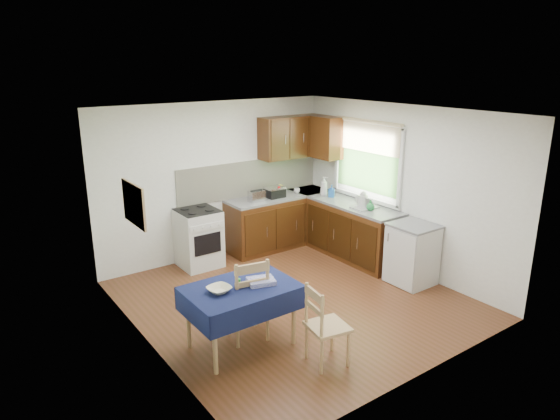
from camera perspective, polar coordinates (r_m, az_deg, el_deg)
floor at (r=6.85m, az=1.62°, el=-10.17°), size 4.20×4.20×0.00m
ceiling at (r=6.14m, az=1.81°, el=11.13°), size 4.00×4.20×0.02m
wall_back at (r=8.09m, az=-7.34°, el=3.40°), size 4.00×0.02×2.50m
wall_front at (r=4.98m, az=16.58°, el=-5.80°), size 4.00×0.02×2.50m
wall_left at (r=5.47m, az=-15.26°, el=-3.64°), size 0.02×4.20×2.50m
wall_right at (r=7.72m, az=13.62°, el=2.40°), size 0.02×4.20×2.50m
base_cabinets at (r=8.37m, az=3.84°, el=-1.89°), size 1.90×2.30×0.86m
worktop_back at (r=8.48m, az=-0.03°, el=1.56°), size 1.90×0.60×0.04m
worktop_right at (r=8.03m, az=8.55°, el=0.51°), size 0.60×1.70×0.04m
worktop_corner at (r=8.86m, az=3.39°, el=2.20°), size 0.60×0.60×0.04m
splashback at (r=8.41m, az=-3.39°, el=3.66°), size 2.70×0.02×0.60m
upper_cabinets at (r=8.56m, az=2.58°, el=8.33°), size 1.20×0.85×0.70m
stove at (r=7.84m, az=-9.29°, el=-3.16°), size 0.60×0.61×0.92m
window at (r=8.08m, az=9.93°, el=6.16°), size 0.04×1.48×1.26m
fridge at (r=7.41m, az=14.86°, el=-4.88°), size 0.58×0.60×0.89m
corkboard at (r=5.64m, az=-16.34°, el=0.63°), size 0.04×0.62×0.47m
dining_table at (r=5.58m, az=-4.50°, el=-9.70°), size 1.20×0.81×0.73m
chair_far at (r=5.73m, az=-3.67°, el=-9.86°), size 0.52×0.52×1.01m
chair_near at (r=5.34m, az=5.06°, el=-12.79°), size 0.46×0.46×0.89m
toaster at (r=8.10m, az=-2.71°, el=1.61°), size 0.25×0.16×0.19m
sandwich_press at (r=8.34m, az=-0.64°, el=2.06°), size 0.30×0.26×0.18m
sauce_bottle at (r=8.28m, az=-0.11°, el=2.05°), size 0.04×0.04×0.20m
yellow_packet at (r=8.52m, az=-0.19°, el=2.33°), size 0.13×0.10×0.16m
dish_rack at (r=7.85m, az=9.64°, el=0.39°), size 0.38×0.29×0.18m
kettle at (r=7.87m, az=9.46°, el=1.13°), size 0.15×0.15×0.25m
cup at (r=8.62m, az=1.94°, el=2.24°), size 0.14×0.14×0.09m
soap_bottle_a at (r=8.47m, az=5.05°, el=2.74°), size 0.16×0.16×0.32m
soap_bottle_b at (r=8.39m, az=5.91°, el=2.17°), size 0.13×0.13×0.20m
soap_bottle_c at (r=7.72m, az=10.30°, el=0.54°), size 0.18×0.18×0.16m
plate_bowl at (r=5.42m, az=-6.97°, el=-9.01°), size 0.28×0.28×0.06m
book at (r=5.90m, az=-3.21°, el=-6.92°), size 0.23×0.25×0.02m
spice_jar at (r=5.50m, az=-4.77°, el=-8.31°), size 0.05×0.05×0.10m
tea_towel at (r=5.58m, az=-2.17°, el=-8.13°), size 0.35×0.30×0.05m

